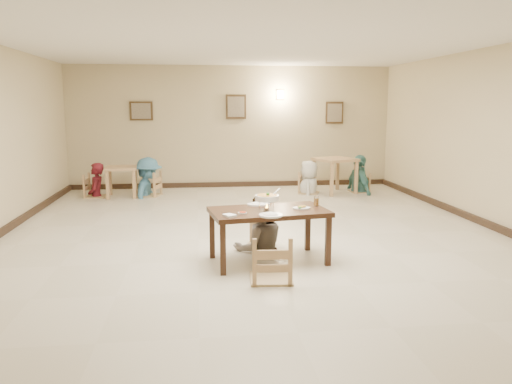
{
  "coord_description": "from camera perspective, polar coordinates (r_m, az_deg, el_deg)",
  "views": [
    {
      "loc": [
        -0.87,
        -7.49,
        2.03
      ],
      "look_at": [
        -0.06,
        -0.56,
        0.82
      ],
      "focal_mm": 35.0,
      "sensor_mm": 36.0,
      "label": 1
    }
  ],
  "objects": [
    {
      "name": "bg_chair_ll",
      "position": [
        11.7,
        -17.86,
        1.83
      ],
      "size": [
        0.46,
        0.46,
        0.99
      ],
      "rotation": [
        0.0,
        0.0,
        1.47
      ],
      "color": "tan",
      "rests_on": "floor"
    },
    {
      "name": "bg_chair_rr",
      "position": [
        12.05,
        11.75,
        2.02
      ],
      "size": [
        0.41,
        0.41,
        0.87
      ],
      "rotation": [
        0.0,
        0.0,
        -1.46
      ],
      "color": "tan",
      "rests_on": "floor"
    },
    {
      "name": "chair_near",
      "position": [
        5.83,
        1.75,
        -5.15
      ],
      "size": [
        0.49,
        0.49,
        1.05
      ],
      "rotation": [
        0.0,
        0.0,
        3.06
      ],
      "color": "tan",
      "rests_on": "floor"
    },
    {
      "name": "baseboard_back",
      "position": [
        12.65,
        -2.7,
        0.88
      ],
      "size": [
        8.0,
        0.06,
        0.12
      ],
      "primitive_type": "cube",
      "color": "#2E1F16",
      "rests_on": "floor"
    },
    {
      "name": "bg_diner_a",
      "position": [
        11.67,
        -17.93,
        3.18
      ],
      "size": [
        0.39,
        0.57,
        1.54
      ],
      "primitive_type": "imported",
      "rotation": [
        0.0,
        0.0,
        4.75
      ],
      "color": "#55121C",
      "rests_on": "floor"
    },
    {
      "name": "bg_diner_c",
      "position": [
        11.66,
        6.11,
        3.58
      ],
      "size": [
        0.68,
        0.86,
        1.53
      ],
      "primitive_type": "imported",
      "rotation": [
        0.0,
        0.0,
        4.43
      ],
      "color": "silver",
      "rests_on": "floor"
    },
    {
      "name": "bg_diner_d",
      "position": [
        11.99,
        11.83,
        4.19
      ],
      "size": [
        0.6,
        1.1,
        1.78
      ],
      "primitive_type": "imported",
      "rotation": [
        0.0,
        0.0,
        1.73
      ],
      "color": "teal",
      "rests_on": "floor"
    },
    {
      "name": "bg_diner_b",
      "position": [
        11.5,
        -12.32,
        3.89
      ],
      "size": [
        0.84,
        1.23,
        1.76
      ],
      "primitive_type": "imported",
      "rotation": [
        0.0,
        0.0,
        1.4
      ],
      "color": "teal",
      "rests_on": "floor"
    },
    {
      "name": "wall_right",
      "position": [
        8.95,
        26.38,
        5.44
      ],
      "size": [
        0.0,
        10.0,
        10.0
      ],
      "primitive_type": "plane",
      "rotation": [
        1.57,
        0.0,
        -1.57
      ],
      "color": "#C4B28C",
      "rests_on": "floor"
    },
    {
      "name": "picture_c",
      "position": [
        12.93,
        8.96,
        8.94
      ],
      "size": [
        0.45,
        0.04,
        0.55
      ],
      "color": "#392716",
      "rests_on": "wall_back"
    },
    {
      "name": "bg_table_left",
      "position": [
        11.56,
        -15.12,
        2.16
      ],
      "size": [
        0.73,
        0.73,
        0.69
      ],
      "rotation": [
        0.0,
        0.0,
        0.07
      ],
      "color": "tan",
      "rests_on": "floor"
    },
    {
      "name": "rice_plate_near",
      "position": [
        6.09,
        1.69,
        -2.64
      ],
      "size": [
        0.29,
        0.29,
        0.07
      ],
      "color": "white",
      "rests_on": "main_table"
    },
    {
      "name": "wall_sconce",
      "position": [
        12.63,
        2.76,
        11.07
      ],
      "size": [
        0.16,
        0.05,
        0.22
      ],
      "primitive_type": "cube",
      "color": "#FFD88C",
      "rests_on": "wall_back"
    },
    {
      "name": "floor",
      "position": [
        7.81,
        -0.08,
        -5.22
      ],
      "size": [
        10.0,
        10.0,
        0.0
      ],
      "primitive_type": "plane",
      "color": "beige",
      "rests_on": "ground"
    },
    {
      "name": "bg_table_right",
      "position": [
        11.8,
        9.02,
        3.16
      ],
      "size": [
        1.06,
        1.06,
        0.82
      ],
      "rotation": [
        0.0,
        0.0,
        0.38
      ],
      "color": "tan",
      "rests_on": "floor"
    },
    {
      "name": "curry_warmer",
      "position": [
        6.4,
        1.27,
        -0.69
      ],
      "size": [
        0.34,
        0.31,
        0.28
      ],
      "color": "silver",
      "rests_on": "main_table"
    },
    {
      "name": "main_diner",
      "position": [
        7.02,
        0.41,
        -0.37
      ],
      "size": [
        0.84,
        0.7,
        1.57
      ],
      "primitive_type": "imported",
      "rotation": [
        0.0,
        0.0,
        3.29
      ],
      "color": "gray",
      "rests_on": "floor"
    },
    {
      "name": "ceiling",
      "position": [
        7.6,
        -0.09,
        17.18
      ],
      "size": [
        10.0,
        10.0,
        0.0
      ],
      "primitive_type": "plane",
      "color": "silver",
      "rests_on": "wall_back"
    },
    {
      "name": "wall_back",
      "position": [
        12.53,
        -2.76,
        7.42
      ],
      "size": [
        10.0,
        0.0,
        10.0
      ],
      "primitive_type": "plane",
      "rotation": [
        1.57,
        0.0,
        0.0
      ],
      "color": "#C4B28C",
      "rests_on": "floor"
    },
    {
      "name": "main_table",
      "position": [
        6.49,
        1.47,
        -2.71
      ],
      "size": [
        1.6,
        1.05,
        0.7
      ],
      "rotation": [
        0.0,
        0.0,
        0.15
      ],
      "color": "#391F12",
      "rests_on": "floor"
    },
    {
      "name": "chili_dish",
      "position": [
        6.22,
        -1.55,
        -2.4
      ],
      "size": [
        0.11,
        0.11,
        0.02
      ],
      "color": "white",
      "rests_on": "main_table"
    },
    {
      "name": "bg_chair_rl",
      "position": [
        11.7,
        6.09,
        2.16
      ],
      "size": [
        0.45,
        0.45,
        0.95
      ],
      "rotation": [
        0.0,
        0.0,
        1.19
      ],
      "color": "tan",
      "rests_on": "floor"
    },
    {
      "name": "picture_a",
      "position": [
        12.52,
        -12.99,
        9.01
      ],
      "size": [
        0.55,
        0.04,
        0.45
      ],
      "color": "#392716",
      "rests_on": "wall_back"
    },
    {
      "name": "napkin_cutlery",
      "position": [
        6.07,
        -3.02,
        -2.7
      ],
      "size": [
        0.21,
        0.25,
        0.03
      ],
      "color": "white",
      "rests_on": "main_table"
    },
    {
      "name": "rice_plate_far",
      "position": [
        6.75,
        0.3,
        -1.4
      ],
      "size": [
        0.31,
        0.31,
        0.07
      ],
      "color": "white",
      "rests_on": "main_table"
    },
    {
      "name": "drink_glass",
      "position": [
        6.75,
        6.9,
        -1.07
      ],
      "size": [
        0.07,
        0.07,
        0.13
      ],
      "color": "white",
      "rests_on": "main_table"
    },
    {
      "name": "picture_b",
      "position": [
        12.49,
        -2.3,
        9.71
      ],
      "size": [
        0.5,
        0.04,
        0.6
      ],
      "color": "#392716",
      "rests_on": "wall_back"
    },
    {
      "name": "fried_plate",
      "position": [
        6.54,
        5.22,
        -1.79
      ],
      "size": [
        0.23,
        0.23,
        0.05
      ],
      "color": "white",
      "rests_on": "main_table"
    },
    {
      "name": "wall_front",
      "position": [
        2.69,
        12.35,
        -1.77
      ],
      "size": [
        10.0,
        0.0,
        10.0
      ],
      "primitive_type": "plane",
      "rotation": [
        -1.57,
        0.0,
        0.0
      ],
      "color": "#C4B28C",
      "rests_on": "floor"
    },
    {
      "name": "chair_far",
      "position": [
        7.16,
        0.34,
        -3.04
      ],
      "size": [
        0.41,
        0.41,
        0.87
      ],
      "rotation": [
        0.0,
        0.0,
        -0.38
      ],
      "color": "tan",
      "rests_on": "floor"
    },
    {
      "name": "bg_chair_lr",
      "position": [
        11.54,
        -12.26,
        2.13
      ],
      "size": [
        0.49,
        0.49,
        1.05
      ],
      "rotation": [
        0.0,
        0.0,
        -1.87
      ],
      "color": "tan",
      "rests_on": "floor"
    },
    {
      "name": "baseboard_right",
      "position": [
        9.14,
        25.54,
        -3.58
      ],
      "size": [
        0.06,
        10.0,
        0.12
      ],
      "primitive_type": "cube",
      "color": "#2E1F16",
      "rests_on": "floor"
    }
  ]
}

